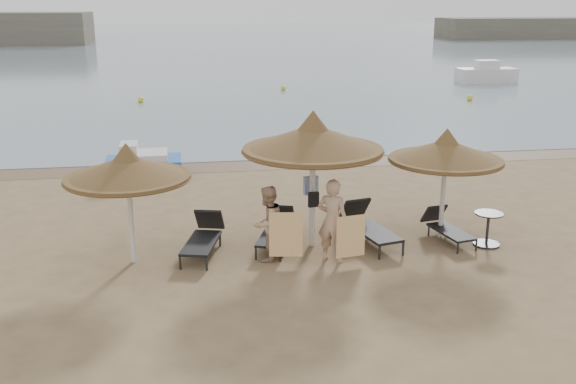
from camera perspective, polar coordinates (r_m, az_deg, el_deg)
name	(u,v)px	position (r m, az deg, el deg)	size (l,w,h in m)	color
ground	(311,274)	(13.50, 2.03, -7.31)	(160.00, 160.00, 0.00)	olive
sea	(204,41)	(92.30, -7.49, 13.14)	(200.00, 140.00, 0.03)	slate
wet_sand_strip	(261,165)	(22.32, -2.46, 2.44)	(200.00, 1.60, 0.01)	brown
far_shore	(7,21)	(92.80, -23.67, 13.74)	(150.00, 54.80, 12.00)	#68604E
palapa_left	(127,168)	(13.84, -14.09, 2.07)	(2.68, 2.68, 2.65)	silver
palapa_center	(313,139)	(14.30, 2.23, 4.73)	(3.20, 3.20, 3.17)	silver
palapa_right	(446,151)	(15.38, 13.87, 3.55)	(2.69, 2.69, 2.66)	silver
lounger_far_left	(204,236)	(14.61, -7.50, -3.91)	(1.08, 1.99, 0.85)	#27272A
lounger_near_left	(277,230)	(14.93, -1.01, -3.36)	(1.17, 1.93, 0.82)	#27272A
lounger_near_right	(368,225)	(15.24, 7.10, -2.93)	(1.12, 2.12, 0.90)	#27272A
lounger_far_right	(446,226)	(15.72, 13.86, -2.99)	(0.84, 1.70, 0.73)	#27272A
side_table	(487,230)	(15.61, 17.31, -3.24)	(0.65, 0.65, 0.79)	#27272A
person_left	(267,218)	(13.88, -1.84, -2.30)	(0.90, 0.58, 1.95)	tan
person_right	(333,214)	(13.78, 3.99, -1.98)	(1.00, 0.65, 2.17)	tan
towel_left	(286,235)	(13.69, -0.19, -3.81)	(0.71, 0.13, 1.00)	orange
towel_right	(351,236)	(13.78, 5.61, -3.95)	(0.66, 0.15, 0.94)	orange
bag_patterned	(311,185)	(14.74, 2.05, 0.60)	(0.35, 0.18, 0.43)	white
bag_dark	(314,199)	(14.49, 2.29, -0.67)	(0.25, 0.12, 0.35)	black
pedal_boat	(143,164)	(21.21, -12.78, 2.43)	(2.42, 1.45, 1.12)	#1D5DB3
buoy_left	(141,100)	(37.06, -12.96, 8.01)	(0.34, 0.34, 0.34)	yellow
buoy_mid	(283,88)	(41.13, -0.42, 9.24)	(0.33, 0.33, 0.33)	yellow
buoy_right	(470,98)	(38.22, 15.86, 8.06)	(0.35, 0.35, 0.35)	yellow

